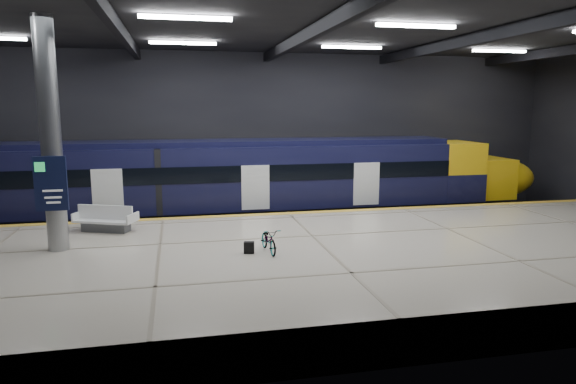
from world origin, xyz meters
name	(u,v)px	position (x,y,z in m)	size (l,w,h in m)	color
ground	(305,259)	(0.00, 0.00, 0.00)	(30.00, 30.00, 0.00)	black
room_shell	(306,97)	(0.00, 0.00, 5.72)	(30.10, 16.10, 8.05)	black
platform	(325,265)	(0.00, -2.50, 0.55)	(30.00, 11.00, 1.10)	beige
safety_strip	(289,213)	(0.00, 2.75, 1.11)	(30.00, 0.40, 0.01)	gold
rails	(276,223)	(0.00, 5.50, 0.08)	(30.00, 1.52, 0.16)	gray
train	(224,182)	(-2.37, 5.50, 2.06)	(29.40, 2.84, 3.79)	black
bench	(106,222)	(-6.89, 1.14, 1.43)	(2.27, 1.61, 0.93)	#595B60
bicycle	(269,240)	(-1.78, -2.63, 1.47)	(0.50, 1.42, 0.75)	#99999E
pannier_bag	(249,248)	(-2.38, -2.63, 1.28)	(0.30, 0.18, 0.35)	black
info_column	(51,139)	(-8.00, -1.03, 4.46)	(0.90, 0.78, 6.90)	#9EA0A5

